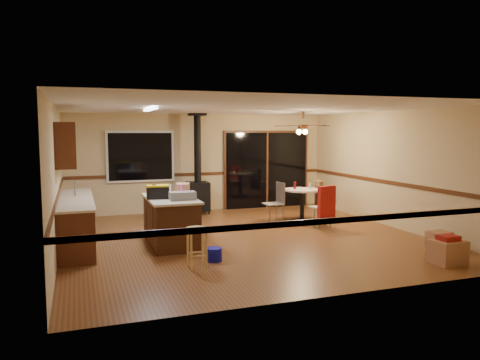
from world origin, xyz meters
name	(u,v)px	position (x,y,z in m)	size (l,w,h in m)	color
floor	(245,238)	(0.00, 0.00, 0.00)	(7.00, 7.00, 0.00)	brown
ceiling	(245,108)	(0.00, 0.00, 2.60)	(7.00, 7.00, 0.00)	silver
wall_back	(201,163)	(0.00, 3.50, 1.30)	(7.00, 7.00, 0.00)	tan
wall_front	(338,198)	(0.00, -3.50, 1.30)	(7.00, 7.00, 0.00)	tan
wall_left	(56,180)	(-3.50, 0.00, 1.30)	(7.00, 7.00, 0.00)	tan
wall_right	(392,169)	(3.50, 0.00, 1.30)	(7.00, 7.00, 0.00)	tan
chair_rail	(245,189)	(0.00, 0.00, 1.00)	(7.00, 7.00, 0.08)	#4A2612
window	(141,156)	(-1.60, 3.45, 1.50)	(1.72, 0.10, 1.32)	black
sliding_door	(267,170)	(1.90, 3.45, 1.05)	(2.52, 0.10, 2.10)	black
lower_cabinets	(76,223)	(-3.20, 0.50, 0.43)	(0.60, 3.00, 0.86)	#512514
countertop	(75,199)	(-3.20, 0.50, 0.88)	(0.64, 3.04, 0.04)	beige
upper_cabinets	(66,144)	(-3.33, 0.70, 1.90)	(0.35, 2.00, 0.80)	#512514
kitchen_island	(171,221)	(-1.50, 0.00, 0.45)	(0.88, 1.68, 0.90)	#3E1F0F
wood_stove	(198,186)	(-0.20, 3.05, 0.73)	(0.55, 0.50, 2.52)	black
ceiling_fan	(303,128)	(1.87, 1.19, 2.21)	(0.24, 0.24, 0.55)	brown
fluorescent_strip	(150,109)	(-1.80, 0.30, 2.56)	(0.10, 1.20, 0.04)	white
toolbox_grey	(182,196)	(-1.35, -0.37, 0.97)	(0.47, 0.26, 0.15)	slate
toolbox_black	(158,193)	(-1.75, -0.08, 1.01)	(0.40, 0.21, 0.22)	black
toolbox_yellow_lid	(158,186)	(-1.75, -0.08, 1.14)	(0.40, 0.21, 0.03)	gold
box_on_island	(183,189)	(-1.19, 0.31, 1.01)	(0.24, 0.33, 0.22)	#9D6846
bottle_dark	(154,192)	(-1.82, -0.10, 1.03)	(0.08, 0.08, 0.26)	black
bottle_pink	(182,190)	(-1.24, 0.16, 1.01)	(0.07, 0.07, 0.22)	#D84C8C
bottle_white	(169,190)	(-1.44, 0.39, 1.00)	(0.07, 0.07, 0.20)	white
bar_stool	(197,248)	(-1.41, -1.68, 0.32)	(0.35, 0.35, 0.64)	#D3B670
blue_bucket	(214,254)	(-1.04, -1.39, 0.11)	(0.26, 0.26, 0.22)	#0B0E9F
dining_table	(302,200)	(1.87, 1.19, 0.53)	(0.87, 0.87, 0.78)	black
glass_red	(295,185)	(1.72, 1.29, 0.87)	(0.07, 0.07, 0.17)	#590C14
glass_cream	(310,186)	(2.05, 1.14, 0.85)	(0.06, 0.06, 0.14)	beige
chair_left	(277,198)	(1.28, 1.29, 0.59)	(0.43, 0.43, 0.51)	tan
chair_near	(326,202)	(2.01, 0.31, 0.60)	(0.50, 0.53, 0.70)	tan
chair_right	(320,195)	(2.39, 1.28, 0.60)	(0.55, 0.52, 0.70)	tan
box_under_window	(173,211)	(-0.93, 2.68, 0.18)	(0.45, 0.36, 0.36)	#9D6846
box_corner_a	(447,252)	(2.51, -2.78, 0.19)	(0.50, 0.42, 0.38)	#9D6846
box_corner_b	(439,240)	(3.10, -1.94, 0.16)	(0.38, 0.33, 0.31)	#9D6846
box_small_red	(448,238)	(2.51, -2.78, 0.42)	(0.31, 0.25, 0.08)	maroon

